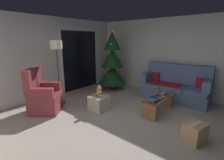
% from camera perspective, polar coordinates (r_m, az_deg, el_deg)
% --- Properties ---
extents(ground_plane, '(7.00, 7.00, 0.00)m').
position_cam_1_polar(ground_plane, '(3.61, 4.58, -16.23)').
color(ground_plane, '#9E9384').
extents(wall_back, '(5.72, 0.12, 2.50)m').
position_cam_1_polar(wall_back, '(5.51, -22.14, 7.15)').
color(wall_back, beige).
rests_on(wall_back, ground).
extents(wall_right, '(0.12, 6.00, 2.50)m').
position_cam_1_polar(wall_right, '(5.73, 21.94, 7.40)').
color(wall_right, beige).
rests_on(wall_right, ground).
extents(patio_door_frame, '(1.60, 0.02, 2.20)m').
position_cam_1_polar(patio_door_frame, '(6.18, -10.99, 7.18)').
color(patio_door_frame, silver).
rests_on(patio_door_frame, ground).
extents(patio_door_glass, '(1.50, 0.02, 2.10)m').
position_cam_1_polar(patio_door_glass, '(6.17, -10.87, 6.71)').
color(patio_door_glass, black).
rests_on(patio_door_glass, ground).
extents(couch, '(0.89, 1.98, 1.08)m').
position_cam_1_polar(couch, '(5.32, 21.03, -2.33)').
color(couch, slate).
rests_on(couch, ground).
extents(coffee_table, '(1.10, 0.40, 0.41)m').
position_cam_1_polar(coffee_table, '(4.30, 15.88, -7.56)').
color(coffee_table, olive).
rests_on(coffee_table, ground).
extents(remote_silver, '(0.16, 0.09, 0.02)m').
position_cam_1_polar(remote_silver, '(4.30, 17.80, -5.54)').
color(remote_silver, '#ADADB2').
rests_on(remote_silver, coffee_table).
extents(remote_black, '(0.16, 0.09, 0.02)m').
position_cam_1_polar(remote_black, '(4.42, 18.24, -5.07)').
color(remote_black, black).
rests_on(remote_black, coffee_table).
extents(remote_white, '(0.16, 0.09, 0.02)m').
position_cam_1_polar(remote_white, '(4.54, 17.22, -4.47)').
color(remote_white, silver).
rests_on(remote_white, coffee_table).
extents(remote_graphite, '(0.14, 0.14, 0.02)m').
position_cam_1_polar(remote_graphite, '(4.33, 15.20, -5.23)').
color(remote_graphite, '#333338').
rests_on(remote_graphite, coffee_table).
extents(book_stack, '(0.29, 0.23, 0.09)m').
position_cam_1_polar(book_stack, '(3.93, 14.30, -6.55)').
color(book_stack, '#A32D28').
rests_on(book_stack, coffee_table).
extents(cell_phone, '(0.07, 0.14, 0.01)m').
position_cam_1_polar(cell_phone, '(3.94, 14.32, -5.78)').
color(cell_phone, black).
rests_on(cell_phone, book_stack).
extents(christmas_tree, '(1.03, 1.03, 2.17)m').
position_cam_1_polar(christmas_tree, '(5.97, 0.07, 5.79)').
color(christmas_tree, '#4C1E19').
rests_on(christmas_tree, ground).
extents(armchair, '(0.97, 0.97, 1.13)m').
position_cam_1_polar(armchair, '(4.51, -22.89, -5.41)').
color(armchair, maroon).
rests_on(armchair, ground).
extents(floor_lamp, '(0.32, 0.32, 1.78)m').
position_cam_1_polar(floor_lamp, '(4.72, -18.81, 9.55)').
color(floor_lamp, '#2D2D30').
rests_on(floor_lamp, ground).
extents(ottoman, '(0.44, 0.44, 0.39)m').
position_cam_1_polar(ottoman, '(4.33, -4.49, -8.01)').
color(ottoman, '#B2A893').
rests_on(ottoman, ground).
extents(teddy_bear_honey, '(0.21, 0.22, 0.29)m').
position_cam_1_polar(teddy_bear_honey, '(4.22, -4.43, -4.08)').
color(teddy_bear_honey, tan).
rests_on(teddy_bear_honey, ottoman).
extents(cardboard_box_taped_mid_floor, '(0.47, 0.41, 0.35)m').
position_cam_1_polar(cardboard_box_taped_mid_floor, '(3.46, 26.88, -15.99)').
color(cardboard_box_taped_mid_floor, tan).
rests_on(cardboard_box_taped_mid_floor, ground).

